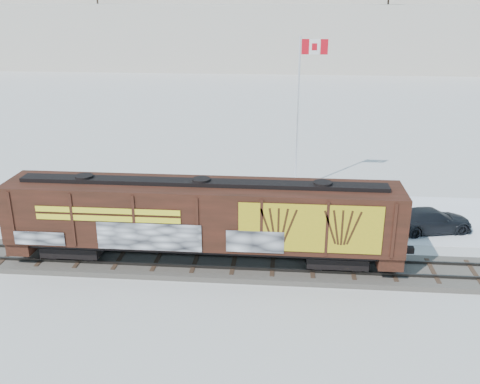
# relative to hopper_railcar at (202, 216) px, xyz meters

# --- Properties ---
(ground) EXTENTS (500.00, 500.00, 0.00)m
(ground) POSITION_rel_hopper_railcar_xyz_m (1.58, 0.01, -2.83)
(ground) COLOR white
(ground) RESTS_ON ground
(rail_track) EXTENTS (50.00, 3.40, 0.43)m
(rail_track) POSITION_rel_hopper_railcar_xyz_m (1.58, 0.01, -2.68)
(rail_track) COLOR #59544C
(rail_track) RESTS_ON ground
(parking_strip) EXTENTS (40.00, 8.00, 0.03)m
(parking_strip) POSITION_rel_hopper_railcar_xyz_m (1.58, 7.51, -2.81)
(parking_strip) COLOR white
(parking_strip) RESTS_ON ground
(hopper_railcar) EXTENTS (19.68, 3.06, 4.26)m
(hopper_railcar) POSITION_rel_hopper_railcar_xyz_m (0.00, 0.00, 0.00)
(hopper_railcar) COLOR black
(hopper_railcar) RESTS_ON rail_track
(flagpole) EXTENTS (2.30, 0.90, 10.77)m
(flagpole) POSITION_rel_hopper_railcar_xyz_m (4.95, 12.42, 1.10)
(flagpole) COLOR silver
(flagpole) RESTS_ON ground
(car_silver) EXTENTS (5.12, 3.18, 1.63)m
(car_silver) POSITION_rel_hopper_railcar_xyz_m (-0.84, 7.03, -1.98)
(car_silver) COLOR #B6B8BE
(car_silver) RESTS_ON parking_strip
(car_white) EXTENTS (5.30, 3.57, 1.65)m
(car_white) POSITION_rel_hopper_railcar_xyz_m (-1.47, 7.02, -1.97)
(car_white) COLOR white
(car_white) RESTS_ON parking_strip
(car_dark) EXTENTS (5.18, 3.05, 1.41)m
(car_dark) POSITION_rel_hopper_railcar_xyz_m (12.79, 5.54, -2.09)
(car_dark) COLOR black
(car_dark) RESTS_ON parking_strip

